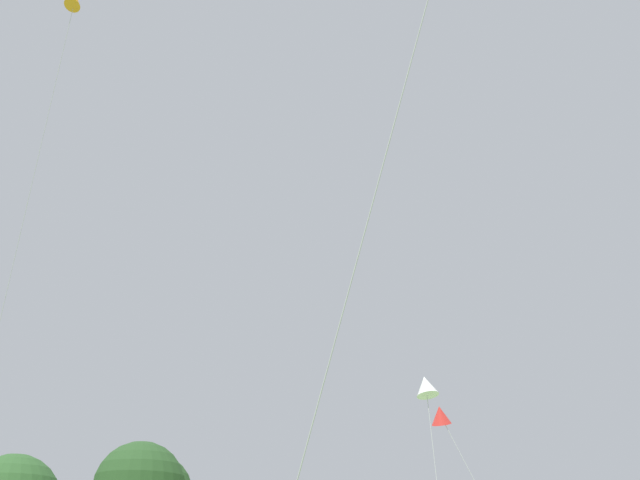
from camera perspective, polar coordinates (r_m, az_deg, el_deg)
small_kite_diamond_red at (r=26.50m, az=8.63°, el=-12.35°), size 1.33×3.75×7.45m
small_kite_streamer_purple at (r=22.12m, az=7.60°, el=-10.38°), size 1.33×1.73×7.33m
small_kite_box_yellow at (r=32.21m, az=-17.25°, el=15.55°), size 0.97×3.41×22.42m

